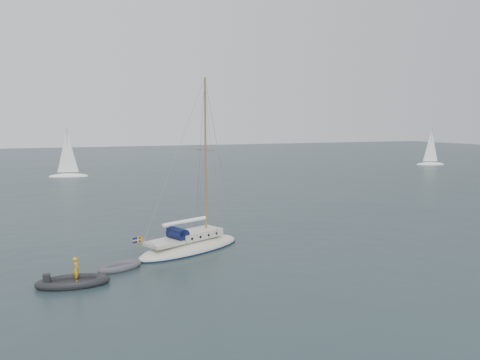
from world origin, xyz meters
name	(u,v)px	position (x,y,z in m)	size (l,w,h in m)	color
ground	(236,252)	(0.00, 0.00, 0.00)	(300.00, 300.00, 0.00)	black
sailboat	(190,237)	(-2.88, 1.45, 0.96)	(8.93, 2.68, 12.71)	beige
dinghy	(120,267)	(-8.08, -1.13, 0.18)	(2.90, 1.31, 0.42)	#505056
rib	(73,281)	(-10.90, -3.07, 0.25)	(4.02, 1.83, 1.63)	black
distant_yacht_b	(431,148)	(62.82, 47.59, 3.51)	(6.19, 3.30, 8.21)	white
distant_yacht_c	(68,155)	(-9.62, 52.52, 3.62)	(6.39, 3.41, 8.46)	white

